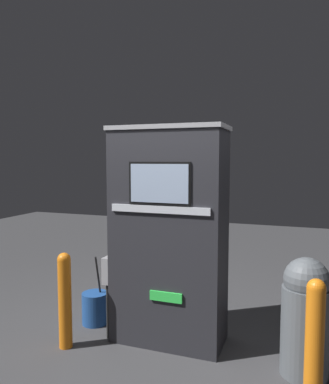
% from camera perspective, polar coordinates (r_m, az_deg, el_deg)
% --- Properties ---
extents(ground_plane, '(14.00, 14.00, 0.00)m').
position_cam_1_polar(ground_plane, '(3.63, -0.73, -23.19)').
color(ground_plane, '#38383A').
extents(gas_pump, '(1.13, 0.53, 2.02)m').
position_cam_1_polar(gas_pump, '(3.51, 0.65, -6.62)').
color(gas_pump, '#28282D').
rests_on(gas_pump, ground_plane).
extents(safety_bollard, '(0.12, 0.12, 0.88)m').
position_cam_1_polar(safety_bollard, '(3.64, -14.94, -15.33)').
color(safety_bollard, orange).
rests_on(safety_bollard, ground_plane).
extents(trash_bin, '(0.37, 0.37, 0.95)m').
position_cam_1_polar(trash_bin, '(3.30, 20.66, -17.21)').
color(trash_bin, '#51565B').
rests_on(trash_bin, ground_plane).
extents(safety_bollard_far, '(0.13, 0.13, 0.91)m').
position_cam_1_polar(safety_bollard_far, '(2.95, 21.89, -20.22)').
color(safety_bollard_far, orange).
rests_on(safety_bollard_far, ground_plane).
extents(squeegee_bucket, '(0.27, 0.27, 0.73)m').
position_cam_1_polar(squeegee_bucket, '(4.16, -10.53, -16.96)').
color(squeegee_bucket, '#1E478C').
rests_on(squeegee_bucket, ground_plane).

